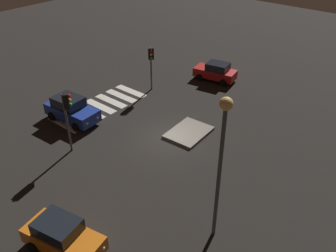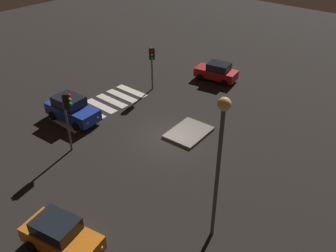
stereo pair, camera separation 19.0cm
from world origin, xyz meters
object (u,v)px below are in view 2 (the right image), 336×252
(car_orange, at_px, (61,236))
(traffic_island, at_px, (189,132))
(car_red, at_px, (217,72))
(street_lamp, at_px, (220,149))
(traffic_light_east, at_px, (67,108))
(traffic_light_south, at_px, (152,58))
(car_blue, at_px, (72,109))

(car_orange, bearing_deg, traffic_island, 85.44)
(car_red, distance_m, car_orange, 20.81)
(traffic_island, bearing_deg, car_orange, 6.97)
(street_lamp, bearing_deg, traffic_light_east, -89.85)
(traffic_island, relative_size, traffic_light_south, 0.87)
(car_orange, height_order, street_lamp, street_lamp)
(car_blue, xyz_separation_m, traffic_light_east, (2.30, 3.12, 2.23))
(traffic_island, xyz_separation_m, street_lamp, (6.35, 6.30, 5.08))
(car_red, bearing_deg, street_lamp, 113.21)
(traffic_light_south, bearing_deg, car_red, 99.16)
(car_red, relative_size, car_orange, 0.97)
(car_red, xyz_separation_m, car_orange, (20.23, 4.91, 0.02))
(car_orange, bearing_deg, car_blue, 129.12)
(car_red, xyz_separation_m, traffic_light_east, (15.02, -1.13, 2.33))
(car_red, bearing_deg, traffic_light_south, 49.65)
(car_blue, distance_m, street_lamp, 14.84)
(car_orange, relative_size, traffic_light_east, 0.99)
(car_red, height_order, car_blue, car_blue)
(car_blue, bearing_deg, street_lamp, -13.59)
(car_blue, xyz_separation_m, car_orange, (7.51, 9.15, -0.08))
(car_blue, bearing_deg, car_orange, -43.74)
(traffic_island, relative_size, car_red, 0.83)
(car_red, height_order, car_orange, car_orange)
(car_blue, xyz_separation_m, traffic_light_south, (-7.50, 1.18, 1.97))
(car_red, bearing_deg, car_blue, 61.61)
(street_lamp, bearing_deg, car_orange, -42.99)
(car_red, height_order, traffic_light_east, traffic_light_east)
(car_red, xyz_separation_m, car_blue, (12.72, -4.25, 0.10))
(traffic_light_east, bearing_deg, traffic_light_south, 49.10)
(car_orange, bearing_deg, street_lamp, 35.48)
(car_red, relative_size, car_blue, 0.91)
(car_red, relative_size, traffic_light_south, 1.04)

